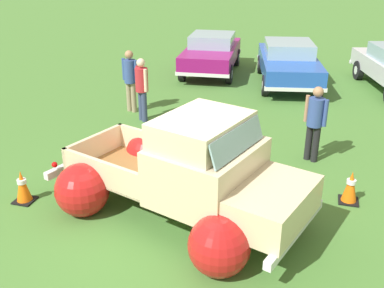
# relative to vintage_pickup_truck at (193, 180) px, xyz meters

# --- Properties ---
(ground_plane) EXTENTS (80.00, 80.00, 0.00)m
(ground_plane) POSITION_rel_vintage_pickup_truck_xyz_m (-0.37, 0.12, -0.76)
(ground_plane) COLOR #477A33
(vintage_pickup_truck) EXTENTS (4.99, 3.80, 1.96)m
(vintage_pickup_truck) POSITION_rel_vintage_pickup_truck_xyz_m (0.00, 0.00, 0.00)
(vintage_pickup_truck) COLOR black
(vintage_pickup_truck) RESTS_ON ground
(show_car_0) EXTENTS (2.20, 4.27, 1.43)m
(show_car_0) POSITION_rel_vintage_pickup_truck_xyz_m (-2.06, 9.76, 0.02)
(show_car_0) COLOR black
(show_car_0) RESTS_ON ground
(show_car_1) EXTENTS (2.67, 4.71, 1.43)m
(show_car_1) POSITION_rel_vintage_pickup_truck_xyz_m (0.83, 9.03, 0.03)
(show_car_1) COLOR black
(show_car_1) RESTS_ON ground
(spectator_0) EXTENTS (0.53, 0.42, 1.77)m
(spectator_0) POSITION_rel_vintage_pickup_truck_xyz_m (-3.22, 4.87, 0.26)
(spectator_0) COLOR gray
(spectator_0) RESTS_ON ground
(spectator_1) EXTENTS (0.48, 0.48, 1.72)m
(spectator_1) POSITION_rel_vintage_pickup_truck_xyz_m (-2.63, 4.25, 0.22)
(spectator_1) COLOR navy
(spectator_1) RESTS_ON ground
(spectator_2) EXTENTS (0.51, 0.46, 1.69)m
(spectator_2) POSITION_rel_vintage_pickup_truck_xyz_m (1.88, 2.96, 0.21)
(spectator_2) COLOR black
(spectator_2) RESTS_ON ground
(lane_cone_0) EXTENTS (0.36, 0.36, 0.63)m
(lane_cone_0) POSITION_rel_vintage_pickup_truck_xyz_m (2.63, 1.33, -0.45)
(lane_cone_0) COLOR black
(lane_cone_0) RESTS_ON ground
(lane_cone_1) EXTENTS (0.36, 0.36, 0.63)m
(lane_cone_1) POSITION_rel_vintage_pickup_truck_xyz_m (-3.18, -0.31, -0.45)
(lane_cone_1) COLOR black
(lane_cone_1) RESTS_ON ground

